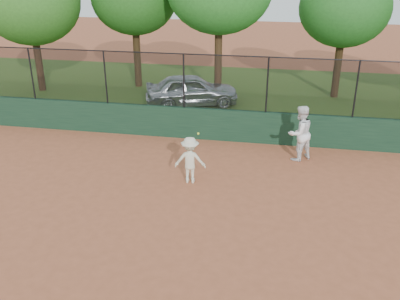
% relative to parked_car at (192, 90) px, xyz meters
% --- Properties ---
extents(ground, '(80.00, 80.00, 0.00)m').
position_rel_parked_car_xyz_m(ground, '(1.04, -10.03, -0.72)').
color(ground, '#B05A39').
rests_on(ground, ground).
extents(back_wall, '(26.00, 0.20, 1.20)m').
position_rel_parked_car_xyz_m(back_wall, '(1.04, -4.03, -0.12)').
color(back_wall, '#1C3E27').
rests_on(back_wall, ground).
extents(grass_strip, '(36.00, 12.00, 0.01)m').
position_rel_parked_car_xyz_m(grass_strip, '(1.04, 1.97, -0.72)').
color(grass_strip, '#304C17').
rests_on(grass_strip, ground).
extents(parked_car, '(4.54, 2.94, 1.44)m').
position_rel_parked_car_xyz_m(parked_car, '(0.00, 0.00, 0.00)').
color(parked_car, '#B4B8BE').
rests_on(parked_car, ground).
extents(player_second, '(1.17, 1.13, 1.89)m').
position_rel_parked_car_xyz_m(player_second, '(4.74, -5.27, 0.23)').
color(player_second, white).
rests_on(player_second, ground).
extents(player_main, '(0.99, 0.67, 1.76)m').
position_rel_parked_car_xyz_m(player_main, '(1.48, -7.57, 0.01)').
color(player_main, beige).
rests_on(player_main, ground).
extents(fence_assembly, '(26.00, 0.06, 2.00)m').
position_rel_parked_car_xyz_m(fence_assembly, '(1.01, -4.03, 1.52)').
color(fence_assembly, black).
rests_on(fence_assembly, back_wall).
extents(tree_0, '(4.84, 4.40, 6.49)m').
position_rel_parked_car_xyz_m(tree_0, '(-8.09, 1.05, 3.67)').
color(tree_0, '#442918').
rests_on(tree_0, ground).
extents(tree_3, '(4.13, 3.75, 5.98)m').
position_rel_parked_car_xyz_m(tree_3, '(6.62, 2.57, 3.46)').
color(tree_3, '#382512').
rests_on(tree_3, ground).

